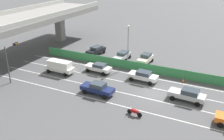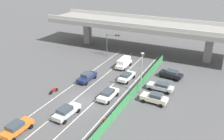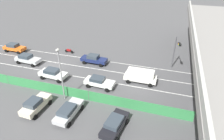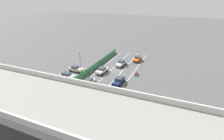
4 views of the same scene
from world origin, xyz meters
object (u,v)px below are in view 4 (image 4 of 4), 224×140
parked_sedan_cream (76,69)px  street_lamp (80,61)px  motorcycle (137,74)px  traffic_light (100,100)px  car_hatchback_white (102,70)px  car_van_white (87,94)px  car_taxi_orange (137,58)px  traffic_cone (103,64)px  car_sedan_navy (119,80)px  car_sedan_white (88,82)px  parked_wagon_silver (67,75)px  parked_sedan_dark (50,84)px  car_sedan_silver (121,63)px

parked_sedan_cream → street_lamp: bearing=145.4°
motorcycle → traffic_light: bearing=87.2°
car_hatchback_white → street_lamp: (4.05, 4.28, 3.54)m
street_lamp → car_hatchback_white: bearing=-133.4°
car_van_white → traffic_light: bearing=139.2°
street_lamp → traffic_light: bearing=132.4°
car_taxi_orange → traffic_cone: (8.94, 7.53, -0.59)m
motorcycle → traffic_light: (0.98, 20.15, 3.51)m
car_van_white → motorcycle: car_van_white is taller
car_hatchback_white → parked_sedan_cream: 7.49m
car_van_white → parked_sedan_cream: car_van_white is taller
car_van_white → car_hatchback_white: bearing=-77.1°
car_sedan_navy → car_van_white: bearing=68.4°
car_van_white → car_sedan_white: bearing=-61.6°
motorcycle → street_lamp: size_ratio=0.26×
parked_sedan_cream → traffic_light: (-15.54, 15.76, 3.02)m
car_van_white → traffic_light: (-5.34, 4.60, 2.77)m
car_sedan_navy → traffic_light: (-1.74, 13.67, 3.06)m
car_hatchback_white → traffic_light: size_ratio=0.80×
parked_sedan_cream → traffic_cone: parked_sedan_cream is taller
car_taxi_orange → parked_wagon_silver: size_ratio=0.97×
street_lamp → traffic_cone: street_lamp is taller
car_taxi_orange → traffic_cone: car_taxi_orange is taller
car_sedan_white → street_lamp: size_ratio=0.61×
parked_wagon_silver → traffic_cone: (-4.63, -12.13, -0.55)m
car_sedan_white → parked_sedan_cream: parked_sedan_cream is taller
car_taxi_orange → car_van_white: (3.59, 26.41, 0.28)m
car_hatchback_white → parked_sedan_cream: (7.18, 2.13, 0.04)m
car_taxi_orange → car_sedan_navy: car_taxi_orange is taller
car_taxi_orange → parked_sedan_cream: size_ratio=1.04×
parked_sedan_dark → traffic_cone: bearing=-105.7°
car_sedan_navy → traffic_cone: size_ratio=6.79×
motorcycle → parked_sedan_dark: bearing=41.2°
car_hatchback_white → car_sedan_silver: bearing=-113.4°
traffic_light → car_sedan_navy: bearing=-82.7°
parked_wagon_silver → parked_sedan_dark: parked_sedan_dark is taller
car_hatchback_white → traffic_light: traffic_light is taller
car_sedan_white → parked_sedan_cream: size_ratio=1.05×
parked_wagon_silver → car_sedan_navy: bearing=-170.3°
parked_wagon_silver → street_lamp: bearing=-142.2°
car_hatchback_white → car_sedan_navy: (-6.62, 4.21, -0.00)m
car_sedan_navy → car_sedan_white: (6.59, 3.52, -0.04)m
car_sedan_white → traffic_light: 13.50m
car_taxi_orange → car_hatchback_white: bearing=63.3°
car_van_white → parked_sedan_dark: (10.40, -0.91, -0.26)m
traffic_light → traffic_cone: bearing=-65.5°
car_sedan_white → traffic_cone: (2.35, -13.33, -0.54)m
traffic_light → street_lamp: (12.42, -13.60, 0.48)m
car_van_white → motorcycle: (-6.32, -15.54, -0.74)m
car_taxi_orange → car_sedan_navy: 17.35m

